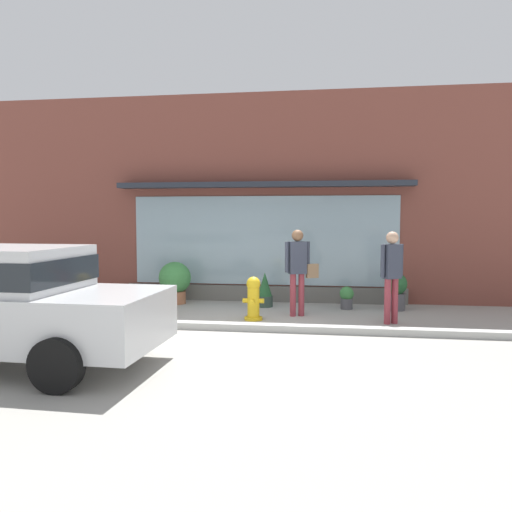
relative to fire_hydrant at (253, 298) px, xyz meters
The scene contains 11 objects.
ground_plane 0.85m from the fire_hydrant, 99.63° to the right, with size 60.00×60.00×0.00m, color #9E9B93.
curb_strip 1.00m from the fire_hydrant, 97.57° to the right, with size 14.00×0.24×0.12m, color #B2B2AD.
storefront 3.14m from the fire_hydrant, 92.86° to the left, with size 14.00×0.81×4.83m.
fire_hydrant is the anchor object (origin of this frame).
pedestrian_with_handbag 1.14m from the fire_hydrant, 32.97° to the left, with size 0.66×0.36×1.72m.
pedestrian_passerby 2.63m from the fire_hydrant, ahead, with size 0.43×0.33×1.70m.
potted_plant_window_left 5.07m from the fire_hydrant, 162.77° to the left, with size 0.26×0.26×0.42m.
potted_plant_by_entrance 1.50m from the fire_hydrant, 89.23° to the left, with size 0.35×0.35×0.76m.
potted_plant_low_front 2.32m from the fire_hydrant, 39.17° to the left, with size 0.30×0.30×0.49m.
potted_plant_doorstep 3.19m from the fire_hydrant, 28.01° to the left, with size 0.47×0.47×0.80m.
potted_plant_near_hydrant 2.62m from the fire_hydrant, 141.83° to the left, with size 0.73×0.73×0.95m.
Camera 1 is at (1.64, -9.01, 1.96)m, focal length 36.55 mm.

